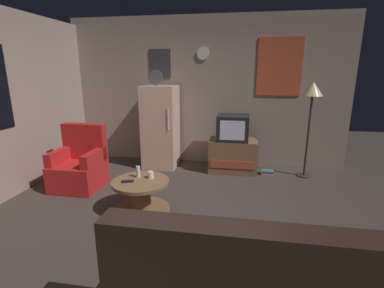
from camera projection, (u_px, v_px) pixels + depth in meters
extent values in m
plane|color=#3D332D|center=(178.00, 224.00, 3.33)|extent=(12.00, 12.00, 0.00)
cube|color=gray|center=(205.00, 92.00, 5.32)|extent=(5.20, 0.10, 2.73)
cube|color=#C64C2D|center=(280.00, 67.00, 4.93)|extent=(0.76, 0.02, 1.00)
cube|color=#333338|center=(160.00, 63.00, 5.27)|extent=(0.40, 0.02, 0.52)
cylinder|color=silver|center=(203.00, 53.00, 5.09)|extent=(0.22, 0.03, 0.22)
cube|color=beige|center=(161.00, 127.00, 5.20)|extent=(0.60, 0.60, 1.50)
cylinder|color=silver|center=(168.00, 119.00, 4.82)|extent=(0.02, 0.02, 0.36)
cylinder|color=#4C4C51|center=(155.00, 78.00, 4.90)|extent=(0.26, 0.04, 0.26)
cube|color=brown|center=(233.00, 155.00, 5.04)|extent=(0.84, 0.52, 0.58)
cube|color=#AD4733|center=(232.00, 165.00, 4.81)|extent=(0.76, 0.01, 0.14)
cube|color=black|center=(233.00, 128.00, 4.91)|extent=(0.54, 0.50, 0.44)
cube|color=silver|center=(232.00, 131.00, 4.67)|extent=(0.41, 0.01, 0.33)
cylinder|color=#332D28|center=(304.00, 175.00, 4.85)|extent=(0.24, 0.24, 0.02)
cylinder|color=#332D28|center=(308.00, 136.00, 4.68)|extent=(0.04, 0.04, 1.40)
cone|color=#F2D18C|center=(313.00, 89.00, 4.48)|extent=(0.32, 0.32, 0.22)
cylinder|color=brown|center=(142.00, 210.00, 3.64)|extent=(0.72, 0.72, 0.04)
cylinder|color=brown|center=(141.00, 196.00, 3.59)|extent=(0.24, 0.24, 0.38)
cylinder|color=brown|center=(141.00, 182.00, 3.54)|extent=(0.72, 0.72, 0.04)
cylinder|color=silver|center=(138.00, 172.00, 3.63)|extent=(0.05, 0.05, 0.15)
cylinder|color=silver|center=(151.00, 175.00, 3.61)|extent=(0.08, 0.08, 0.09)
cube|color=black|center=(128.00, 181.00, 3.49)|extent=(0.16, 0.09, 0.02)
cube|color=red|center=(79.00, 175.00, 4.32)|extent=(0.68, 0.68, 0.40)
cube|color=red|center=(85.00, 141.00, 4.45)|extent=(0.68, 0.16, 0.56)
cube|color=red|center=(60.00, 156.00, 4.29)|extent=(0.12, 0.60, 0.20)
cube|color=red|center=(94.00, 158.00, 4.20)|extent=(0.12, 0.60, 0.20)
cube|color=black|center=(243.00, 268.00, 1.63)|extent=(1.70, 0.20, 0.52)
cube|color=#CB5F73|center=(267.00, 174.00, 4.92)|extent=(0.20, 0.17, 0.02)
cube|color=#8EA999|center=(267.00, 173.00, 4.91)|extent=(0.21, 0.13, 0.03)
cube|color=#346968|center=(267.00, 171.00, 4.91)|extent=(0.21, 0.15, 0.03)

